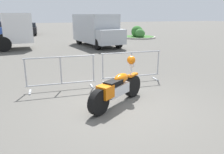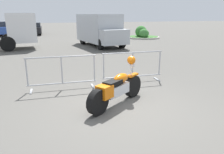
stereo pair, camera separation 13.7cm
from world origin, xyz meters
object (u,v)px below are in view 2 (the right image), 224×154
parked_car_blue (6,28)px  pedestrian (88,27)px  motorcycle (117,88)px  delivery_van (100,29)px  crowd_barrier_far (133,67)px  crowd_barrier_near (62,72)px  parked_car_black (34,29)px

parked_car_blue → pedestrian: 9.43m
motorcycle → delivery_van: 11.38m
delivery_van → crowd_barrier_far: bearing=-18.6°
crowd_barrier_near → crowd_barrier_far: 2.42m
parked_car_black → crowd_barrier_far: bearing=-168.5°
crowd_barrier_far → parked_car_blue: 21.82m
parked_car_black → pedestrian: pedestrian is taller
delivery_van → parked_car_blue: size_ratio=1.15×
motorcycle → parked_car_blue: bearing=69.4°
motorcycle → delivery_van: (2.67, 11.03, 0.78)m
crowd_barrier_far → parked_car_blue: (-6.29, 20.89, 0.22)m
motorcycle → delivery_van: size_ratio=0.36×
motorcycle → crowd_barrier_far: size_ratio=0.87×
crowd_barrier_far → parked_car_black: size_ratio=0.53×
parked_car_black → pedestrian: (5.61, -3.84, 0.22)m
crowd_barrier_near → motorcycle: bearing=-54.9°
motorcycle → pedestrian: bearing=46.1°
delivery_van → pedestrian: (0.88, 7.80, -0.32)m
parked_car_blue → crowd_barrier_near: bearing=-166.9°
delivery_van → pedestrian: size_ratio=3.11×
delivery_van → parked_car_black: 12.57m
crowd_barrier_far → delivery_van: size_ratio=0.41×
parked_car_black → pedestrian: bearing=-121.8°
crowd_barrier_near → parked_car_black: 20.97m
parked_car_black → pedestrian: 6.80m
crowd_barrier_near → parked_car_blue: parked_car_blue is taller
motorcycle → crowd_barrier_near: (-1.21, 1.72, 0.09)m
delivery_van → parked_car_blue: 13.94m
crowd_barrier_near → parked_car_black: bearing=92.3°
motorcycle → pedestrian: (3.56, 18.83, 0.46)m
parked_car_black → pedestrian: size_ratio=2.43×
motorcycle → pedestrian: 19.17m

